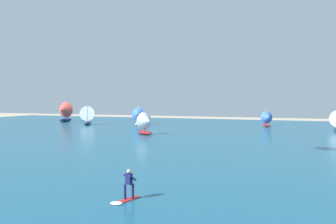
% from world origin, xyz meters
% --- Properties ---
extents(ocean, '(160.00, 90.00, 0.10)m').
position_xyz_m(ocean, '(0.00, 51.50, 0.05)').
color(ocean, '#1E607F').
rests_on(ocean, ground).
extents(kitesurfer, '(1.11, 2.03, 1.67)m').
position_xyz_m(kitesurfer, '(-2.24, 19.19, 0.70)').
color(kitesurfer, red).
rests_on(kitesurfer, ocean).
extents(sailboat_trailing, '(3.28, 3.77, 4.27)m').
position_xyz_m(sailboat_trailing, '(-24.89, 67.47, 2.06)').
color(sailboat_trailing, white).
rests_on(sailboat_trailing, ocean).
extents(sailboat_far_right, '(2.79, 3.11, 3.49)m').
position_xyz_m(sailboat_far_right, '(1.13, 73.04, 1.70)').
color(sailboat_far_right, maroon).
rests_on(sailboat_far_right, ocean).
extents(sailboat_mid_left, '(3.96, 4.68, 5.49)m').
position_xyz_m(sailboat_mid_left, '(-46.75, 71.13, 2.61)').
color(sailboat_mid_left, navy).
rests_on(sailboat_mid_left, ocean).
extents(sailboat_near_shore, '(3.62, 4.07, 4.57)m').
position_xyz_m(sailboat_near_shore, '(-35.85, 65.25, 2.20)').
color(sailboat_near_shore, navy).
rests_on(sailboat_near_shore, ocean).
extents(sailboat_center_horizon, '(3.58, 3.18, 3.98)m').
position_xyz_m(sailboat_center_horizon, '(-15.23, 50.51, 1.93)').
color(sailboat_center_horizon, maroon).
rests_on(sailboat_center_horizon, ocean).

